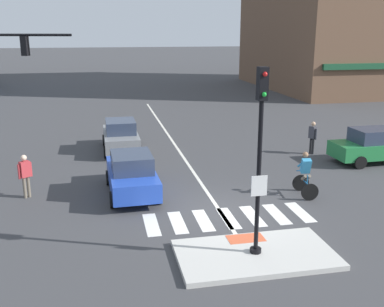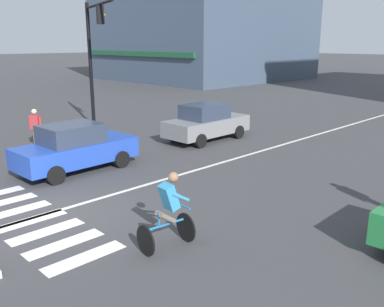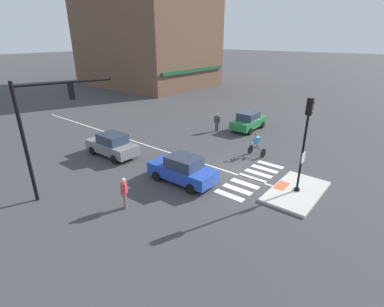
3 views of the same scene
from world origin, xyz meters
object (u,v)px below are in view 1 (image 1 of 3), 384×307
object	(u,v)px
signal_pole	(260,146)
car_green_cross_right	(374,146)
car_grey_westbound_far	(121,136)
pedestrian_at_curb_left	(25,173)
cyclist	(305,173)
car_blue_westbound_near	(132,174)
pedestrian_waiting_far_side	(313,135)

from	to	relation	value
signal_pole	car_green_cross_right	size ratio (longest dim) A/B	1.23
car_grey_westbound_far	pedestrian_at_curb_left	size ratio (longest dim) A/B	2.46
car_grey_westbound_far	cyclist	size ratio (longest dim) A/B	2.45
signal_pole	car_grey_westbound_far	world-z (taller)	signal_pole
car_blue_westbound_near	cyclist	xyz separation A→B (m)	(6.46, -1.44, 0.06)
signal_pole	car_blue_westbound_near	size ratio (longest dim) A/B	1.23
car_green_cross_right	pedestrian_waiting_far_side	distance (m)	2.98
signal_pole	cyclist	xyz separation A→B (m)	(3.47, 4.30, -2.34)
car_green_cross_right	cyclist	size ratio (longest dim) A/B	2.46
car_green_cross_right	pedestrian_at_curb_left	xyz separation A→B (m)	(-15.54, -1.63, 0.17)
pedestrian_at_curb_left	signal_pole	bearing A→B (deg)	-41.65
car_grey_westbound_far	cyclist	bearing A→B (deg)	-50.82
pedestrian_waiting_far_side	car_grey_westbound_far	bearing A→B (deg)	164.83
car_blue_westbound_near	pedestrian_at_curb_left	bearing A→B (deg)	174.00
car_green_cross_right	cyclist	distance (m)	6.23
car_grey_westbound_far	car_blue_westbound_near	distance (m)	6.59
pedestrian_at_curb_left	pedestrian_waiting_far_side	world-z (taller)	same
car_green_cross_right	cyclist	world-z (taller)	cyclist
signal_pole	pedestrian_waiting_far_side	size ratio (longest dim) A/B	3.05
car_grey_westbound_far	cyclist	xyz separation A→B (m)	(6.54, -8.03, 0.06)
cyclist	pedestrian_waiting_far_side	distance (m)	6.20
car_blue_westbound_near	pedestrian_at_curb_left	distance (m)	3.95
signal_pole	pedestrian_waiting_far_side	distance (m)	11.88
car_green_cross_right	car_blue_westbound_near	xyz separation A→B (m)	(-11.62, -2.04, 0.00)
car_blue_westbound_near	pedestrian_waiting_far_side	distance (m)	10.22
car_grey_westbound_far	car_green_cross_right	world-z (taller)	same
car_green_cross_right	pedestrian_at_curb_left	size ratio (longest dim) A/B	2.48
cyclist	car_blue_westbound_near	bearing A→B (deg)	167.44
pedestrian_at_curb_left	car_blue_westbound_near	bearing A→B (deg)	-6.00
pedestrian_waiting_far_side	car_green_cross_right	bearing A→B (deg)	-41.65
car_green_cross_right	pedestrian_at_curb_left	world-z (taller)	pedestrian_at_curb_left
signal_pole	pedestrian_waiting_far_side	bearing A→B (deg)	56.68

